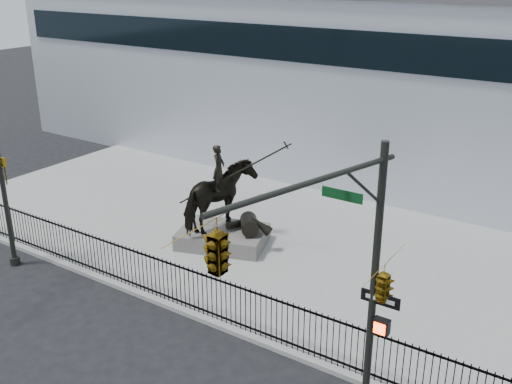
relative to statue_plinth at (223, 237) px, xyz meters
The scene contains 7 objects.
ground 5.83m from the statue_plinth, 75.67° to the right, with size 120.00×120.00×0.00m, color black.
plaza 2.02m from the statue_plinth, 43.58° to the left, with size 30.00×12.00×0.15m, color gray.
building 15.00m from the statue_plinth, 84.28° to the left, with size 44.00×14.00×9.00m, color #B4BAC5.
picket_fence 4.63m from the statue_plinth, 71.83° to the right, with size 22.10×0.10×1.50m.
statue_plinth is the anchor object (origin of this frame).
equestrian_statue 1.61m from the statue_plinth, 18.58° to the left, with size 4.03×3.19×3.58m.
traffic_signal_right 11.83m from the statue_plinth, 44.00° to the right, with size 2.17×6.86×7.00m.
Camera 1 is at (11.43, -11.29, 10.46)m, focal length 42.00 mm.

